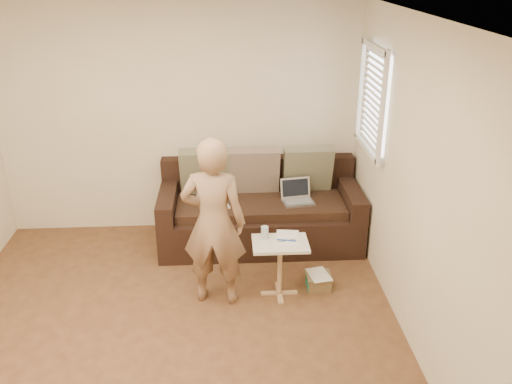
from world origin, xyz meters
TOP-DOWN VIEW (x-y plane):
  - floor at (0.00, 0.00)m, footprint 4.50×4.50m
  - ceiling at (0.00, 0.00)m, footprint 4.50×4.50m
  - wall_back at (0.00, 2.25)m, footprint 4.00×0.00m
  - wall_right at (2.00, 0.00)m, footprint 0.00×4.50m
  - window_blinds at (1.95, 1.50)m, footprint 0.12×0.88m
  - sofa at (0.87, 1.77)m, footprint 2.20×0.95m
  - pillow_left at (0.27, 1.97)m, footprint 0.55×0.29m
  - pillow_mid at (0.82, 1.97)m, footprint 0.55×0.27m
  - pillow_right at (1.42, 1.99)m, footprint 0.55×0.28m
  - laptop_silver at (1.28, 1.67)m, footprint 0.37×0.29m
  - laptop_white at (0.36, 1.62)m, footprint 0.36×0.31m
  - person at (0.38, 0.68)m, footprint 0.64×0.49m
  - side_table at (0.98, 0.72)m, footprint 0.52×0.36m
  - drinking_glass at (0.85, 0.80)m, footprint 0.07×0.07m
  - scissors at (1.04, 0.74)m, footprint 0.20×0.14m
  - paper_on_table at (1.06, 0.80)m, footprint 0.25×0.33m
  - striped_box at (1.38, 0.80)m, footprint 0.24×0.24m

SIDE VIEW (x-z plane):
  - floor at x=0.00m, z-range 0.00..0.00m
  - striped_box at x=1.38m, z-range 0.00..0.15m
  - side_table at x=0.98m, z-range 0.00..0.57m
  - sofa at x=0.87m, z-range 0.00..0.85m
  - laptop_silver at x=1.28m, z-range 0.41..0.63m
  - laptop_white at x=0.36m, z-range 0.41..0.63m
  - paper_on_table at x=1.06m, z-range 0.57..0.57m
  - scissors at x=1.04m, z-range 0.57..0.58m
  - drinking_glass at x=0.85m, z-range 0.57..0.69m
  - pillow_left at x=0.27m, z-range 0.51..1.07m
  - pillow_mid at x=0.82m, z-range 0.51..1.07m
  - pillow_right at x=1.42m, z-range 0.51..1.07m
  - person at x=0.38m, z-range 0.00..1.61m
  - wall_back at x=0.00m, z-range -0.70..3.30m
  - wall_right at x=2.00m, z-range -0.95..3.55m
  - window_blinds at x=1.95m, z-range 1.16..2.24m
  - ceiling at x=0.00m, z-range 2.60..2.60m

